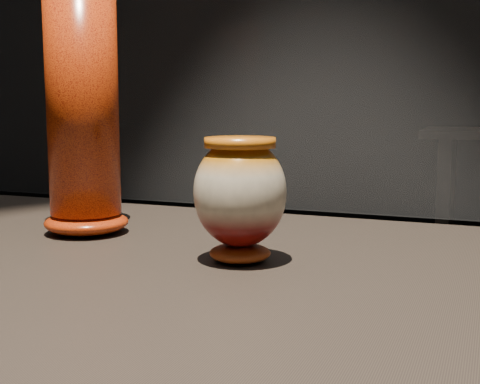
% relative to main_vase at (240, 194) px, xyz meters
% --- Properties ---
extents(main_vase, '(0.13, 0.13, 0.16)m').
position_rel_main_vase_xyz_m(main_vase, '(0.00, 0.00, 0.00)').
color(main_vase, '#620B08').
rests_on(main_vase, display_plinth).
extents(tall_vase, '(0.16, 0.16, 0.40)m').
position_rel_main_vase_xyz_m(tall_vase, '(-0.28, 0.08, 0.11)').
color(tall_vase, '#D8450E').
rests_on(tall_vase, display_plinth).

